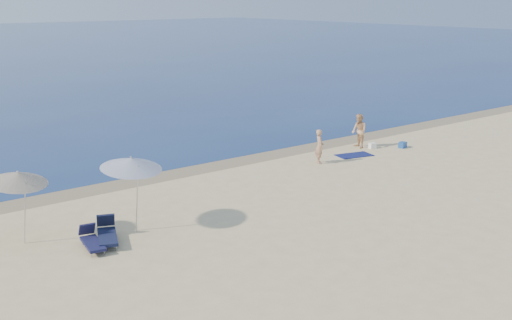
{
  "coord_description": "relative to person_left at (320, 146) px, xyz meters",
  "views": [
    {
      "loc": [
        -16.82,
        -3.38,
        7.35
      ],
      "look_at": [
        -1.42,
        16.0,
        1.0
      ],
      "focal_mm": 45.0,
      "sensor_mm": 36.0,
      "label": 1
    }
  ],
  "objects": [
    {
      "name": "person_right",
      "position": [
        3.65,
        0.97,
        0.07
      ],
      "size": [
        0.87,
        0.98,
        1.7
      ],
      "primitive_type": "imported",
      "rotation": [
        0.0,
        0.0,
        -1.88
      ],
      "color": "tan",
      "rests_on": "ground"
    },
    {
      "name": "white_bag",
      "position": [
        4.09,
        0.45,
        -0.64
      ],
      "size": [
        0.38,
        0.35,
        0.27
      ],
      "primitive_type": "cube",
      "rotation": [
        0.0,
        0.0,
        -0.27
      ],
      "color": "white",
      "rests_on": "ground"
    },
    {
      "name": "umbrella_far",
      "position": [
        -13.79,
        -1.24,
        1.27
      ],
      "size": [
        2.24,
        2.25,
        2.38
      ],
      "rotation": [
        0.0,
        0.0,
        0.32
      ],
      "color": "silver",
      "rests_on": "ground"
    },
    {
      "name": "umbrella_near",
      "position": [
        -10.62,
        -2.42,
        1.44
      ],
      "size": [
        2.2,
        2.23,
        2.55
      ],
      "rotation": [
        0.0,
        0.0,
        0.13
      ],
      "color": "silver",
      "rests_on": "ground"
    },
    {
      "name": "blue_cooler",
      "position": [
        5.36,
        -0.4,
        -0.63
      ],
      "size": [
        0.46,
        0.36,
        0.29
      ],
      "primitive_type": "cube",
      "rotation": [
        0.0,
        0.0,
        0.19
      ],
      "color": "#1B4996",
      "rests_on": "ground"
    },
    {
      "name": "lounger_left",
      "position": [
        -12.39,
        -3.09,
        -0.54
      ],
      "size": [
        0.75,
        1.55,
        0.65
      ],
      "rotation": [
        0.0,
        0.0,
        -0.18
      ],
      "color": "#16173C",
      "rests_on": "ground"
    },
    {
      "name": "lounger_right",
      "position": [
        -11.81,
        -2.91,
        -0.5
      ],
      "size": [
        1.16,
        1.78,
        0.75
      ],
      "rotation": [
        0.0,
        0.0,
        -0.4
      ],
      "color": "#131835",
      "rests_on": "ground"
    },
    {
      "name": "person_left",
      "position": [
        0.0,
        0.0,
        0.0
      ],
      "size": [
        0.61,
        0.68,
        1.55
      ],
      "primitive_type": "imported",
      "rotation": [
        0.0,
        0.0,
        1.03
      ],
      "color": "tan",
      "rests_on": "ground"
    },
    {
      "name": "wet_sand_strip",
      "position": [
        -2.9,
        2.56,
        -0.77
      ],
      "size": [
        240.0,
        1.6,
        0.0
      ],
      "primitive_type": "cube",
      "color": "#847254",
      "rests_on": "ground"
    },
    {
      "name": "beach_towel",
      "position": [
        2.29,
        -0.01,
        -0.76
      ],
      "size": [
        1.87,
        1.33,
        0.03
      ],
      "primitive_type": "cube",
      "rotation": [
        0.0,
        0.0,
        -0.25
      ],
      "color": "#0E1447",
      "rests_on": "ground"
    }
  ]
}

